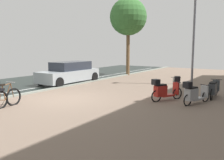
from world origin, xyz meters
The scene contains 9 objects.
ground centered at (1.43, 0.00, -0.02)m, with size 21.00×40.00×0.13m.
bicycle_foreground centered at (-0.86, -2.37, 0.40)m, with size 0.62×1.40×1.12m.
scooter_near centered at (3.99, 2.14, 0.46)m, with size 0.99×1.62×1.02m.
scooter_mid centered at (5.73, 3.95, 0.42)m, with size 0.52×1.90×0.83m.
scooter_far centered at (3.93, 4.13, 0.44)m, with size 0.89×1.69×0.97m.
scooter_extra centered at (5.29, 2.17, 0.45)m, with size 0.87×1.70×1.02m.
parked_car_near centered at (-3.27, 3.89, 0.68)m, with size 1.82×4.45×1.42m.
lamp_post centered at (3.74, 7.75, 3.50)m, with size 0.20×0.52×6.36m.
street_tree centered at (-2.37, 10.19, 4.91)m, with size 3.13×3.13×6.51m.
Camera 1 is at (7.76, -7.79, 2.34)m, focal length 38.19 mm.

